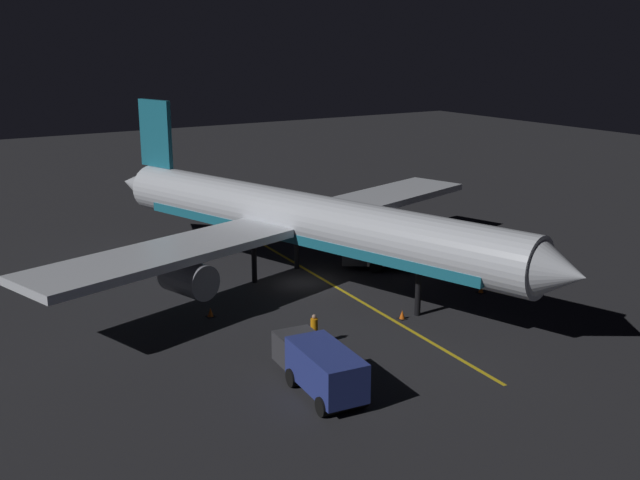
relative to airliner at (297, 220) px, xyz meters
name	(u,v)px	position (x,y,z in m)	size (l,w,h in m)	color
ground_plane	(304,284)	(-0.19, 0.63, -4.41)	(180.00, 180.00, 0.20)	#242427
apron_guide_stripe	(352,296)	(-1.40, 4.63, -4.30)	(0.24, 29.11, 0.01)	gold
airliner	(297,220)	(0.00, 0.00, 0.00)	(37.72, 39.06, 11.50)	silver
baggage_truck	(320,367)	(7.49, 14.82, -3.09)	(2.78, 6.63, 2.31)	navy
catering_truck	(386,252)	(-6.90, 0.94, -3.08)	(5.95, 4.98, 2.37)	silver
ground_crew_worker	(314,329)	(4.81, 9.99, -3.42)	(0.40, 0.40, 1.74)	black
traffic_cone_near_left	(211,313)	(7.85, 3.09, -4.06)	(0.50, 0.50, 0.55)	#EA590F
traffic_cone_near_right	(402,315)	(-1.64, 9.50, -4.06)	(0.50, 0.50, 0.55)	#EA590F
traffic_cone_under_wing	(481,289)	(-8.95, 8.51, -4.06)	(0.50, 0.50, 0.55)	#EA590F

